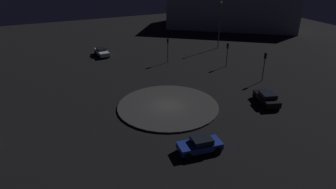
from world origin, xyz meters
TOP-DOWN VIEW (x-y plane):
  - ground_plane at (0.00, 0.00)m, footprint 120.22×120.22m
  - roundabout_island at (0.00, 0.00)m, footprint 12.46×12.46m
  - car_white at (-24.08, -2.75)m, footprint 4.53×2.14m
  - car_blue at (9.74, -1.01)m, footprint 2.40×4.33m
  - car_black at (4.20, 11.71)m, footprint 4.64×3.05m
  - traffic_light_north at (-1.99, 16.19)m, footprint 0.32×0.37m
  - traffic_light_northwest at (-9.64, 15.00)m, footprint 0.37×0.40m
  - traffic_light_northwest_near at (-15.49, 6.85)m, footprint 0.39×0.36m
  - streetlamp_northwest at (-19.55, 19.70)m, footprint 0.45×0.45m
  - store_building at (-35.79, 33.91)m, footprint 30.61×34.25m

SIDE VIEW (x-z plane):
  - ground_plane at x=0.00m, z-range 0.00..0.00m
  - roundabout_island at x=0.00m, z-range 0.00..0.22m
  - car_white at x=-24.08m, z-range 0.03..1.44m
  - car_black at x=4.20m, z-range 0.02..1.55m
  - car_blue at x=9.74m, z-range 0.03..1.54m
  - traffic_light_northwest at x=-9.64m, z-range 0.85..4.83m
  - traffic_light_northwest_near at x=-15.49m, z-range 0.91..5.27m
  - traffic_light_north at x=-1.99m, z-range 0.92..5.28m
  - store_building at x=-35.79m, z-range 0.00..8.99m
  - streetlamp_northwest at x=-19.55m, z-range 0.92..9.99m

